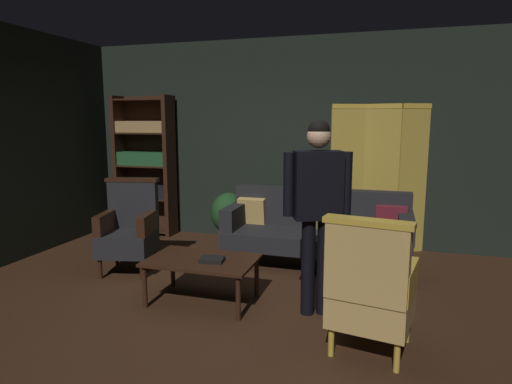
# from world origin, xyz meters

# --- Properties ---
(ground_plane) EXTENTS (10.00, 10.00, 0.00)m
(ground_plane) POSITION_xyz_m (0.00, 0.00, 0.00)
(ground_plane) COLOR #331E11
(back_wall) EXTENTS (7.20, 0.10, 2.80)m
(back_wall) POSITION_xyz_m (0.00, 2.45, 1.40)
(back_wall) COLOR black
(back_wall) RESTS_ON ground_plane
(side_wall_left) EXTENTS (0.10, 3.60, 2.80)m
(side_wall_left) POSITION_xyz_m (-3.00, 0.60, 1.40)
(side_wall_left) COLOR black
(side_wall_left) RESTS_ON ground_plane
(folding_screen) EXTENTS (1.26, 0.33, 1.90)m
(folding_screen) POSITION_xyz_m (1.23, 2.28, 0.99)
(folding_screen) COLOR #B29338
(folding_screen) RESTS_ON ground_plane
(bookshelf) EXTENTS (0.90, 0.32, 2.05)m
(bookshelf) POSITION_xyz_m (-2.15, 2.20, 1.06)
(bookshelf) COLOR black
(bookshelf) RESTS_ON ground_plane
(velvet_couch) EXTENTS (2.12, 0.78, 0.88)m
(velvet_couch) POSITION_xyz_m (0.55, 1.45, 0.45)
(velvet_couch) COLOR black
(velvet_couch) RESTS_ON ground_plane
(coffee_table) EXTENTS (1.00, 0.64, 0.42)m
(coffee_table) POSITION_xyz_m (-0.30, 0.07, 0.37)
(coffee_table) COLOR black
(coffee_table) RESTS_ON ground_plane
(armchair_gilt_accent) EXTENTS (0.67, 0.67, 1.04)m
(armchair_gilt_accent) POSITION_xyz_m (1.23, -0.42, 0.49)
(armchair_gilt_accent) COLOR gold
(armchair_gilt_accent) RESTS_ON ground_plane
(armchair_wing_left) EXTENTS (0.69, 0.69, 1.04)m
(armchair_wing_left) POSITION_xyz_m (-1.45, 0.65, 0.49)
(armchair_wing_left) COLOR black
(armchair_wing_left) RESTS_ON ground_plane
(standing_figure) EXTENTS (0.55, 0.35, 1.70)m
(standing_figure) POSITION_xyz_m (0.75, 0.13, 1.03)
(standing_figure) COLOR black
(standing_figure) RESTS_ON ground_plane
(potted_plant) EXTENTS (0.47, 0.47, 0.76)m
(potted_plant) POSITION_xyz_m (-0.67, 1.75, 0.43)
(potted_plant) COLOR brown
(potted_plant) RESTS_ON ground_plane
(book_black_cloth) EXTENTS (0.23, 0.19, 0.04)m
(book_black_cloth) POSITION_xyz_m (-0.18, 0.02, 0.44)
(book_black_cloth) COLOR black
(book_black_cloth) RESTS_ON coffee_table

